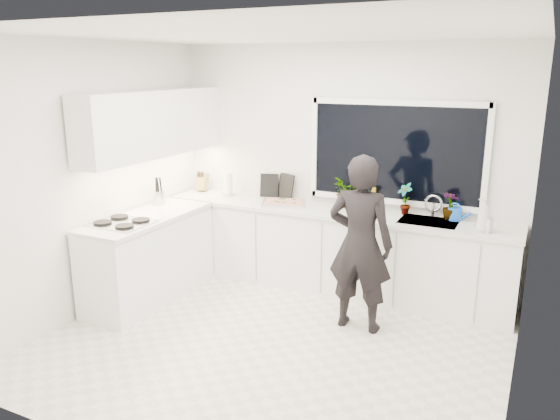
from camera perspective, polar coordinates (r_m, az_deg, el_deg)
The scene contains 25 objects.
floor at distance 5.13m, azimuth -0.77°, elevation -13.85°, with size 4.00×3.50×0.02m, color beige.
wall_back at distance 6.22m, azimuth 6.57°, elevation 4.54°, with size 4.00×0.02×2.70m, color white.
wall_left at distance 5.80m, azimuth -18.84°, elevation 3.11°, with size 0.02×3.50×2.70m, color white.
wall_right at distance 4.16m, azimuth 24.73°, elevation -1.93°, with size 0.02×3.50×2.70m, color white.
ceiling at distance 4.50m, azimuth -0.90°, elevation 18.14°, with size 4.00×3.50×0.02m, color white.
window at distance 5.98m, azimuth 11.96°, elevation 5.85°, with size 1.80×0.02×1.00m, color black.
base_cabinets_back at distance 6.16m, azimuth 5.34°, elevation -4.27°, with size 3.92×0.58×0.88m, color white.
base_cabinets_left at distance 6.07m, azimuth -13.51°, elevation -4.94°, with size 0.58×1.60×0.88m, color white.
countertop_back at distance 6.02m, azimuth 5.41°, elevation -0.15°, with size 3.94×0.62×0.04m, color silver.
countertop_left at distance 5.93m, azimuth -13.77°, elevation -0.76°, with size 0.62×1.60×0.04m, color silver.
upper_cabinets at distance 6.10m, azimuth -13.09°, elevation 8.81°, with size 0.34×2.10×0.70m, color white.
sink at distance 5.77m, azimuth 15.23°, elevation -1.61°, with size 0.58×0.42×0.14m, color silver.
faucet at distance 5.92m, azimuth 15.72°, elevation 0.38°, with size 0.03×0.03×0.22m, color silver.
stovetop at distance 5.68m, azimuth -16.19°, elevation -1.24°, with size 0.56×0.48×0.03m, color black.
person at distance 5.14m, azimuth 8.37°, elevation -3.52°, with size 0.62×0.40×1.69m, color black.
pizza_tray at distance 6.21m, azimuth 0.41°, elevation 0.72°, with size 0.48×0.35×0.03m, color #AFAFB4.
pizza at distance 6.21m, azimuth 0.41°, elevation 0.87°, with size 0.44×0.31×0.01m, color red.
watering_can at distance 5.85m, azimuth 17.79°, elevation -0.38°, with size 0.14×0.14×0.13m, color blue.
paper_towel_roll at distance 6.68m, azimuth -5.44°, elevation 2.67°, with size 0.11×0.11×0.26m, color white.
knife_block at distance 6.94m, azimuth -8.14°, elevation 2.87°, with size 0.13×0.10×0.22m, color #A4764C.
utensil_crock at distance 6.35m, azimuth -12.50°, elevation 1.28°, with size 0.13×0.13×0.16m, color #B7B7BB.
picture_frame_large at distance 6.56m, azimuth -1.13°, elevation 2.60°, with size 0.22×0.02×0.28m, color black.
picture_frame_small at distance 6.46m, azimuth 0.62°, elevation 2.50°, with size 0.25×0.02×0.30m, color black.
herb_plants at distance 6.01m, azimuth 9.67°, elevation 1.46°, with size 1.42×0.41×0.34m.
soap_bottles at distance 5.50m, azimuth 20.61°, elevation -0.71°, with size 0.16×0.16×0.32m.
Camera 1 is at (2.04, -4.01, 2.45)m, focal length 35.00 mm.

